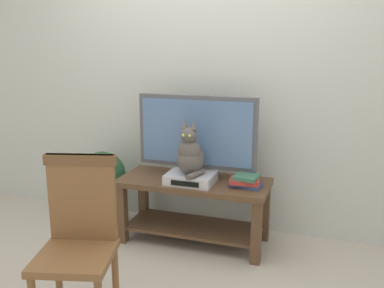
# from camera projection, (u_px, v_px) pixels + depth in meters

# --- Properties ---
(ground_plane) EXTENTS (12.00, 12.00, 0.00)m
(ground_plane) POSITION_uv_depth(u_px,v_px,m) (167.00, 275.00, 2.91)
(ground_plane) COLOR #ADA393
(back_wall) EXTENTS (7.00, 0.12, 2.80)m
(back_wall) POSITION_uv_depth(u_px,v_px,m) (210.00, 64.00, 3.51)
(back_wall) COLOR #B7BCB2
(back_wall) RESTS_ON ground
(tv_stand) EXTENTS (1.18, 0.50, 0.52)m
(tv_stand) POSITION_uv_depth(u_px,v_px,m) (194.00, 199.00, 3.34)
(tv_stand) COLOR #513823
(tv_stand) RESTS_ON ground
(tv) EXTENTS (0.95, 0.20, 0.66)m
(tv) POSITION_uv_depth(u_px,v_px,m) (197.00, 135.00, 3.29)
(tv) COLOR #4C4C51
(tv) RESTS_ON tv_stand
(media_box) EXTENTS (0.36, 0.28, 0.08)m
(media_box) POSITION_uv_depth(u_px,v_px,m) (191.00, 178.00, 3.22)
(media_box) COLOR #BCBCC1
(media_box) RESTS_ON tv_stand
(cat) EXTENTS (0.21, 0.30, 0.42)m
(cat) POSITION_uv_depth(u_px,v_px,m) (190.00, 154.00, 3.17)
(cat) COLOR #514C47
(cat) RESTS_ON media_box
(wooden_chair) EXTENTS (0.49, 0.49, 0.97)m
(wooden_chair) POSITION_uv_depth(u_px,v_px,m) (79.00, 233.00, 2.31)
(wooden_chair) COLOR brown
(wooden_chair) RESTS_ON ground
(book_stack) EXTENTS (0.25, 0.19, 0.09)m
(book_stack) POSITION_uv_depth(u_px,v_px,m) (245.00, 181.00, 3.14)
(book_stack) COLOR #33477A
(book_stack) RESTS_ON tv_stand
(potted_plant) EXTENTS (0.40, 0.40, 0.66)m
(potted_plant) POSITION_uv_depth(u_px,v_px,m) (103.00, 182.00, 3.67)
(potted_plant) COLOR #47474C
(potted_plant) RESTS_ON ground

